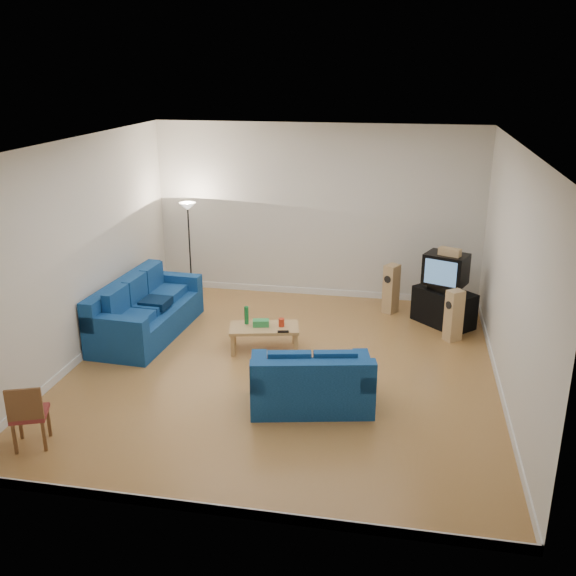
% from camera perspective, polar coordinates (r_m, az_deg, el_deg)
% --- Properties ---
extents(room, '(6.01, 6.51, 3.21)m').
position_cam_1_polar(room, '(8.75, -0.49, 1.90)').
color(room, brown).
rests_on(room, ground).
extents(sofa_three_seat, '(1.14, 2.39, 0.90)m').
position_cam_1_polar(sofa_three_seat, '(10.64, -12.69, -2.30)').
color(sofa_three_seat, '#052554').
rests_on(sofa_three_seat, ground).
extents(sofa_loveseat, '(1.68, 1.15, 0.77)m').
position_cam_1_polar(sofa_loveseat, '(8.23, 2.10, -8.74)').
color(sofa_loveseat, '#052554').
rests_on(sofa_loveseat, ground).
extents(coffee_table, '(1.14, 0.74, 0.38)m').
position_cam_1_polar(coffee_table, '(9.81, -2.14, -3.73)').
color(coffee_table, tan).
rests_on(coffee_table, ground).
extents(bottle, '(0.08, 0.08, 0.28)m').
position_cam_1_polar(bottle, '(9.85, -3.71, -2.43)').
color(bottle, '#197233').
rests_on(bottle, coffee_table).
extents(tissue_box, '(0.27, 0.18, 0.10)m').
position_cam_1_polar(tissue_box, '(9.79, -2.43, -3.12)').
color(tissue_box, green).
rests_on(tissue_box, coffee_table).
extents(red_canister, '(0.10, 0.10, 0.13)m').
position_cam_1_polar(red_canister, '(9.77, -0.59, -3.08)').
color(red_canister, red).
rests_on(red_canister, coffee_table).
extents(remote, '(0.18, 0.09, 0.02)m').
position_cam_1_polar(remote, '(9.57, -0.44, -3.90)').
color(remote, black).
rests_on(remote, coffee_table).
extents(tv_stand, '(1.09, 1.08, 0.61)m').
position_cam_1_polar(tv_stand, '(11.08, 13.68, -1.67)').
color(tv_stand, black).
rests_on(tv_stand, ground).
extents(av_receiver, '(0.57, 0.57, 0.10)m').
position_cam_1_polar(av_receiver, '(10.96, 13.74, 0.06)').
color(av_receiver, black).
rests_on(av_receiver, tv_stand).
extents(television, '(0.80, 0.70, 0.51)m').
position_cam_1_polar(television, '(10.89, 13.85, 1.65)').
color(television, black).
rests_on(television, av_receiver).
extents(centre_speaker, '(0.38, 0.28, 0.12)m').
position_cam_1_polar(centre_speaker, '(10.73, 14.19, 3.13)').
color(centre_speaker, tan).
rests_on(centre_speaker, television).
extents(speaker_left, '(0.31, 0.32, 0.87)m').
position_cam_1_polar(speaker_left, '(11.39, 9.15, -0.06)').
color(speaker_left, tan).
rests_on(speaker_left, ground).
extents(speaker_right, '(0.31, 0.30, 0.83)m').
position_cam_1_polar(speaker_right, '(10.43, 14.52, -2.38)').
color(speaker_right, tan).
rests_on(speaker_right, ground).
extents(floor_lamp, '(0.31, 0.31, 1.80)m').
position_cam_1_polar(floor_lamp, '(11.88, -8.86, 6.03)').
color(floor_lamp, black).
rests_on(floor_lamp, ground).
extents(dining_chair, '(0.50, 0.50, 0.81)m').
position_cam_1_polar(dining_chair, '(7.90, -22.10, -10.24)').
color(dining_chair, brown).
rests_on(dining_chair, ground).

